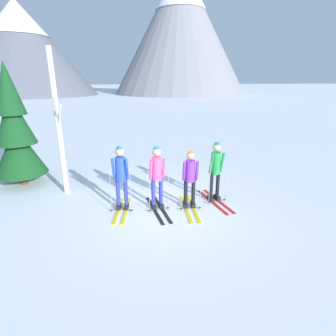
{
  "coord_description": "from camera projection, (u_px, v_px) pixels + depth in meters",
  "views": [
    {
      "loc": [
        -1.72,
        -6.88,
        3.53
      ],
      "look_at": [
        0.21,
        0.35,
        1.05
      ],
      "focal_mm": 28.59,
      "sensor_mm": 36.0,
      "label": 1
    }
  ],
  "objects": [
    {
      "name": "skier_in_purple",
      "position": [
        190.0,
        177.0,
        7.48
      ],
      "size": [
        0.6,
        1.76,
        1.71
      ],
      "color": "yellow",
      "rests_on": "ground"
    },
    {
      "name": "skier_in_blue",
      "position": [
        121.0,
        175.0,
        7.33
      ],
      "size": [
        0.71,
        1.61,
        1.86
      ],
      "color": "yellow",
      "rests_on": "ground"
    },
    {
      "name": "birch_tree_tall",
      "position": [
        58.0,
        125.0,
        8.07
      ],
      "size": [
        0.3,
        0.72,
        4.42
      ],
      "color": "silver",
      "rests_on": "ground"
    },
    {
      "name": "skier_in_green",
      "position": [
        216.0,
        169.0,
        7.88
      ],
      "size": [
        0.61,
        1.79,
        1.84
      ],
      "color": "red",
      "rests_on": "ground"
    },
    {
      "name": "ground_plane",
      "position": [
        164.0,
        206.0,
        7.84
      ],
      "size": [
        400.0,
        400.0,
        0.0
      ],
      "primitive_type": "plane",
      "color": "white"
    },
    {
      "name": "skier_in_pink",
      "position": [
        157.0,
        174.0,
        7.39
      ],
      "size": [
        0.61,
        1.74,
        1.85
      ],
      "color": "black",
      "rests_on": "ground"
    },
    {
      "name": "mountain_ridge_distant",
      "position": [
        119.0,
        36.0,
        62.47
      ],
      "size": [
        68.93,
        35.11,
        29.28
      ],
      "color": "slate",
      "rests_on": "ground"
    },
    {
      "name": "pine_tree_near",
      "position": [
        15.0,
        131.0,
        8.92
      ],
      "size": [
        1.71,
        1.71,
        4.12
      ],
      "color": "#51381E",
      "rests_on": "ground"
    }
  ]
}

